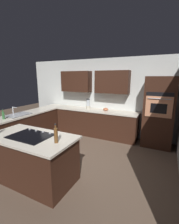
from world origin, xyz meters
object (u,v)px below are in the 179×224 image
object	(u,v)px
wall_oven	(159,112)
cooktop	(31,136)
sink_unit	(18,115)
dish_soap_bottle	(3,115)
blender	(88,105)
second_bottle	(56,135)
mixing_bowl	(106,109)

from	to	relation	value
wall_oven	cooktop	size ratio (longest dim) A/B	2.64
wall_oven	sink_unit	xyz separation A→B (m)	(3.68, 1.70, -0.09)
cooktop	sink_unit	bearing A→B (deg)	-32.37
cooktop	dish_soap_bottle	xyz separation A→B (m)	(1.56, -0.55, 0.10)
blender	wall_oven	bearing A→B (deg)	179.39
wall_oven	second_bottle	bearing A→B (deg)	62.39
sink_unit	mixing_bowl	size ratio (longest dim) A/B	4.03
wall_oven	blender	distance (m)	2.25
sink_unit	second_bottle	world-z (taller)	second_bottle
blender	mixing_bowl	world-z (taller)	blender
dish_soap_bottle	second_bottle	xyz separation A→B (m)	(-2.18, 0.57, 0.03)
blender	mixing_bowl	distance (m)	0.66
sink_unit	dish_soap_bottle	bearing A→B (deg)	96.95
cooktop	blender	xyz separation A→B (m)	(0.19, -2.75, 0.14)
mixing_bowl	dish_soap_bottle	distance (m)	2.99
wall_oven	sink_unit	world-z (taller)	wall_oven
sink_unit	dish_soap_bottle	size ratio (longest dim) A/B	2.53
mixing_bowl	dish_soap_bottle	bearing A→B (deg)	47.53
cooktop	blender	bearing A→B (deg)	-86.00
cooktop	dish_soap_bottle	world-z (taller)	dish_soap_bottle
wall_oven	blender	xyz separation A→B (m)	(2.25, -0.02, 0.04)
wall_oven	dish_soap_bottle	bearing A→B (deg)	31.09
sink_unit	blender	xyz separation A→B (m)	(-1.43, -1.73, 0.13)
sink_unit	cooktop	bearing A→B (deg)	147.63
mixing_bowl	second_bottle	world-z (taller)	second_bottle
sink_unit	blender	world-z (taller)	blender
sink_unit	dish_soap_bottle	xyz separation A→B (m)	(-0.06, 0.48, 0.09)
wall_oven	second_bottle	xyz separation A→B (m)	(1.44, 2.75, 0.03)
blender	second_bottle	world-z (taller)	blender
mixing_bowl	dish_soap_bottle	size ratio (longest dim) A/B	0.63
cooktop	second_bottle	size ratio (longest dim) A/B	2.29
blender	second_bottle	xyz separation A→B (m)	(-0.81, 2.78, -0.02)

